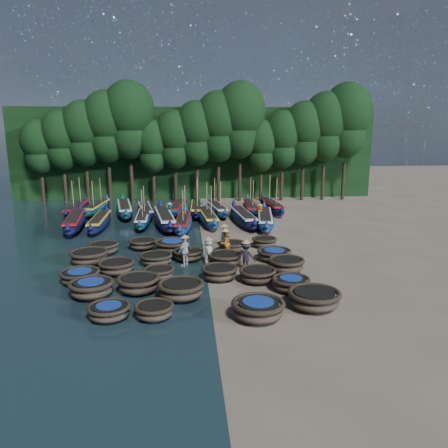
{
  "coord_description": "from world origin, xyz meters",
  "views": [
    {
      "loc": [
        -0.99,
        -26.66,
        7.94
      ],
      "look_at": [
        1.53,
        2.87,
        1.3
      ],
      "focal_mm": 35.0,
      "sensor_mm": 36.0,
      "label": 1
    }
  ],
  "objects": [
    {
      "name": "fisherman_3",
      "position": [
        2.24,
        -3.38,
        0.88
      ],
      "size": [
        1.25,
        1.02,
        1.89
      ],
      "rotation": [
        0.0,
        0.0,
        2.71
      ],
      "color": "black",
      "rests_on": "ground"
    },
    {
      "name": "long_boat_15",
      "position": [
        1.67,
        12.99,
        0.51
      ],
      "size": [
        2.4,
        7.5,
        3.22
      ],
      "rotation": [
        0.0,
        0.0,
        0.15
      ],
      "color": "navy",
      "rests_on": "ground"
    },
    {
      "name": "coracle_15",
      "position": [
        -6.79,
        -1.54,
        0.48
      ],
      "size": [
        2.47,
        2.47,
        0.84
      ],
      "rotation": [
        0.0,
        0.0,
        0.25
      ],
      "color": "#4C3E2F",
      "rests_on": "ground"
    },
    {
      "name": "tree_3",
      "position": [
        -9.1,
        20.0,
        8.0
      ],
      "size": [
        4.92,
        4.92,
        11.6
      ],
      "color": "black",
      "rests_on": "ground"
    },
    {
      "name": "coracle_19",
      "position": [
        4.19,
        -1.71,
        0.4
      ],
      "size": [
        2.44,
        2.44,
        0.69
      ],
      "rotation": [
        0.0,
        0.0,
        -0.29
      ],
      "color": "#4C3E2F",
      "rests_on": "ground"
    },
    {
      "name": "coracle_11",
      "position": [
        -4.92,
        -3.4,
        0.43
      ],
      "size": [
        2.4,
        2.4,
        0.75
      ],
      "rotation": [
        0.0,
        0.0,
        0.4
      ],
      "color": "#4C3E2F",
      "rests_on": "ground"
    },
    {
      "name": "tree_0",
      "position": [
        -16.0,
        20.0,
        5.97
      ],
      "size": [
        3.68,
        3.68,
        8.68
      ],
      "color": "black",
      "rests_on": "ground"
    },
    {
      "name": "coracle_24",
      "position": [
        4.12,
        1.29,
        0.38
      ],
      "size": [
        1.71,
        1.71,
        0.66
      ],
      "rotation": [
        0.0,
        0.0,
        -0.06
      ],
      "color": "#4C3E2F",
      "rests_on": "ground"
    },
    {
      "name": "tree_10",
      "position": [
        7.0,
        20.0,
        5.97
      ],
      "size": [
        3.68,
        3.68,
        8.68
      ],
      "color": "black",
      "rests_on": "ground"
    },
    {
      "name": "long_boat_17",
      "position": [
        6.98,
        13.73,
        0.53
      ],
      "size": [
        1.86,
        7.92,
        3.37
      ],
      "rotation": [
        0.0,
        0.0,
        0.06
      ],
      "color": "#0E1235",
      "rests_on": "ground"
    },
    {
      "name": "coracle_10",
      "position": [
        -6.59,
        -4.73,
        0.4
      ],
      "size": [
        2.07,
        2.07,
        0.69
      ],
      "rotation": [
        0.0,
        0.0,
        0.07
      ],
      "color": "#4C3E2F",
      "rests_on": "ground"
    },
    {
      "name": "long_boat_8",
      "position": [
        5.29,
        7.64,
        0.56
      ],
      "size": [
        2.68,
        8.26,
        1.47
      ],
      "rotation": [
        0.0,
        0.0,
        -0.15
      ],
      "color": "navy",
      "rests_on": "ground"
    },
    {
      "name": "long_boat_12",
      "position": [
        -4.79,
        12.64,
        0.51
      ],
      "size": [
        2.5,
        7.49,
        1.33
      ],
      "rotation": [
        0.0,
        0.0,
        0.16
      ],
      "color": "#0E1235",
      "rests_on": "ground"
    },
    {
      "name": "long_boat_3",
      "position": [
        -4.68,
        8.97,
        0.49
      ],
      "size": [
        1.49,
        7.31,
        3.11
      ],
      "rotation": [
        0.0,
        0.0,
        0.03
      ],
      "color": "#0D3B4C",
      "rests_on": "ground"
    },
    {
      "name": "long_boat_4",
      "position": [
        -2.87,
        8.38,
        0.59
      ],
      "size": [
        2.76,
        8.76,
        1.56
      ],
      "rotation": [
        0.0,
        0.0,
        0.14
      ],
      "color": "#0E1235",
      "rests_on": "ground"
    },
    {
      "name": "coracle_21",
      "position": [
        -3.99,
        1.49,
        0.39
      ],
      "size": [
        1.82,
        1.82,
        0.68
      ],
      "rotation": [
        0.0,
        0.0,
        -0.05
      ],
      "color": "#4C3E2F",
      "rests_on": "ground"
    },
    {
      "name": "tree_7",
      "position": [
        0.1,
        20.0,
        7.32
      ],
      "size": [
        4.51,
        4.51,
        10.63
      ],
      "color": "black",
      "rests_on": "ground"
    },
    {
      "name": "coracle_6",
      "position": [
        -3.43,
        -6.31,
        0.48
      ],
      "size": [
        2.54,
        2.54,
        0.83
      ],
      "rotation": [
        0.0,
        0.0,
        0.41
      ],
      "color": "#4C3E2F",
      "rests_on": "ground"
    },
    {
      "name": "fisherman_0",
      "position": [
        0.19,
        -2.18,
        0.86
      ],
      "size": [
        0.52,
        0.78,
        1.79
      ],
      "rotation": [
        0.0,
        0.0,
        1.56
      ],
      "color": "beige",
      "rests_on": "ground"
    },
    {
      "name": "tree_13",
      "position": [
        13.9,
        20.0,
        8.0
      ],
      "size": [
        4.92,
        4.92,
        11.6
      ],
      "color": "black",
      "rests_on": "ground"
    },
    {
      "name": "fisherman_5",
      "position": [
        -2.49,
        9.88,
        0.83
      ],
      "size": [
        1.55,
        0.87,
        1.79
      ],
      "rotation": [
        0.0,
        0.0,
        3.43
      ],
      "color": "#1B6D75",
      "rests_on": "ground"
    },
    {
      "name": "coracle_17",
      "position": [
        -1.0,
        -1.28,
        0.39
      ],
      "size": [
        1.91,
        1.91,
        0.68
      ],
      "rotation": [
        0.0,
        0.0,
        -0.16
      ],
      "color": "#4C3E2F",
      "rests_on": "ground"
    },
    {
      "name": "long_boat_13",
      "position": [
        -1.9,
        13.6,
        0.52
      ],
      "size": [
        2.38,
        7.72,
        1.37
      ],
      "rotation": [
        0.0,
        0.0,
        -0.14
      ],
      "color": "navy",
      "rests_on": "ground"
    },
    {
      "name": "fisherman_6",
      "position": [
        5.03,
        8.63,
        0.87
      ],
      "size": [
        0.79,
        0.93,
        1.81
      ],
      "rotation": [
        0.0,
        0.0,
        1.14
      ],
      "color": "#C25E19",
      "rests_on": "ground"
    },
    {
      "name": "long_boat_16",
      "position": [
        4.91,
        13.22,
        0.52
      ],
      "size": [
        1.76,
        7.67,
        3.26
      ],
      "rotation": [
        0.0,
        0.0,
        -0.06
      ],
      "color": "#0D3B4C",
      "rests_on": "ground"
    },
    {
      "name": "long_boat_2",
      "position": [
        -8.0,
        8.04,
        0.52
      ],
      "size": [
        1.49,
        7.74,
        1.36
      ],
      "rotation": [
        0.0,
        0.0,
        0.02
      ],
      "color": "#0E1235",
      "rests_on": "ground"
    },
    {
      "name": "coracle_18",
      "position": [
        1.15,
        -2.43,
        0.43
      ],
      "size": [
        2.32,
        2.32,
        0.76
      ],
      "rotation": [
        0.0,
        0.0,
        0.32
      ],
      "color": "#4C3E2F",
      "rests_on": "ground"
    },
    {
      "name": "coracle_20",
      "position": [
        -6.33,
        0.57,
        0.42
      ],
      "size": [
        2.28,
        2.28,
        0.73
      ],
      "rotation": [
        0.0,
        0.0,
        -0.35
      ],
      "color": "#4C3E2F",
      "rests_on": "ground"
    },
    {
      "name": "coracle_9",
      "position": [
        4.02,
        -6.75,
        0.41
      ],
      "size": [
        2.21,
        2.21,
        0.71
      ],
      "rotation": [
        0.0,
        0.0,
        -0.33
      ],
      "color": "#4C3E2F",
      "rests_on": "ground"
    },
    {
      "name": "tree_12",
      "position": [
        11.6,
        20.0,
        7.32
      ],
      "size": [
        4.51,
        4.51,
        10.63
      ],
      "color": "black",
      "rests_on": "ground"
    },
    {
      "name": "coracle_23",
      "position": [
        1.85,
        0.51,
        0.36
      ],
      "size": [
        1.88,
        1.88,
        0.63
      ],
      "rotation": [
        0.0,
        0.0,
        0.13
      ],
      "color": "#4C3E2F",
      "rests_on": "ground"
    },
    {
      "name": "tree_6",
      "position": [
        -2.2,
        20.0,
        6.65
      ],
      "size": [
        4.09,
        4.09,
        9.65
      ],
      "color": "black",
      "rests_on": "ground"
    },
    {
      "name": "fisherman_1",
      "position": [
        1.41,
        1.42,
        0.89
      ],
      "size": [
        0.65,
        0.66,
        1.74
      ],
      "rotation": [
        0.0,
        0.0,
        5.46
      ],
      "color": "#1B6D75",
      "rests_on": "ground"
    },
    {
      "name": "coracle_14",
      "position": [
        4.46,
        -3.85,
        0.45
      ],
      "size": [
        2.4,
        2.4,
        0.78
      ],
      "rotation": [
        0.0,
        0.0,
        -0.36
      ],
      "color": "#4C3E2F",
      "rests_on": "ground"
    },
    {
      "name": "coracle_2",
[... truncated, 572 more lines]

